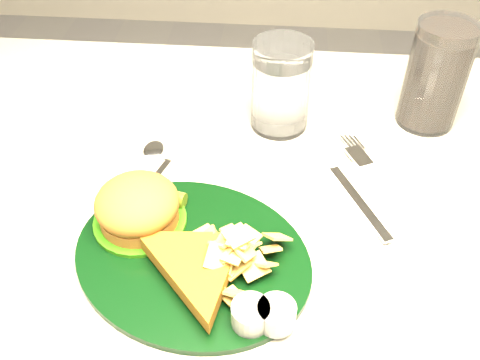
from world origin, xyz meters
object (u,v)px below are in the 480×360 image
object	(u,v)px
dinner_plate	(191,241)
fork_napkin	(359,197)
water_glass	(281,86)
cola_glass	(436,76)

from	to	relation	value
dinner_plate	fork_napkin	xyz separation A→B (m)	(0.19, 0.11, -0.02)
dinner_plate	fork_napkin	distance (m)	0.22
water_glass	cola_glass	world-z (taller)	cola_glass
dinner_plate	water_glass	bearing A→B (deg)	94.98
water_glass	cola_glass	xyz separation A→B (m)	(0.21, 0.03, 0.01)
dinner_plate	water_glass	distance (m)	0.28
cola_glass	fork_napkin	bearing A→B (deg)	-121.59
dinner_plate	water_glass	world-z (taller)	water_glass
cola_glass	fork_napkin	size ratio (longest dim) A/B	0.87
water_glass	dinner_plate	bearing A→B (deg)	-108.55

